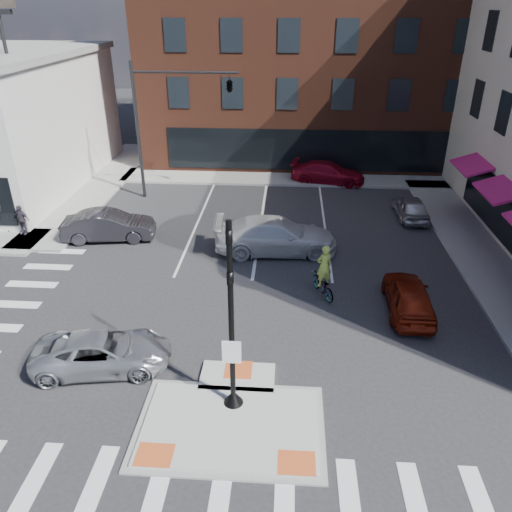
# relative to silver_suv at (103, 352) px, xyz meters

# --- Properties ---
(ground) EXTENTS (120.00, 120.00, 0.00)m
(ground) POSITION_rel_silver_suv_xyz_m (4.50, -1.89, -0.62)
(ground) COLOR #28282B
(ground) RESTS_ON ground
(refuge_island) EXTENTS (5.40, 4.65, 0.13)m
(refuge_island) POSITION_rel_silver_suv_xyz_m (4.50, -2.15, -0.57)
(refuge_island) COLOR gray
(refuge_island) RESTS_ON ground
(sidewalk_e) EXTENTS (3.00, 24.00, 0.15)m
(sidewalk_e) POSITION_rel_silver_suv_xyz_m (15.30, 8.11, -0.55)
(sidewalk_e) COLOR gray
(sidewalk_e) RESTS_ON ground
(sidewalk_n) EXTENTS (26.00, 3.00, 0.15)m
(sidewalk_n) POSITION_rel_silver_suv_xyz_m (7.50, 20.11, -0.55)
(sidewalk_n) COLOR gray
(sidewalk_n) RESTS_ON ground
(building_n) EXTENTS (24.40, 18.40, 15.50)m
(building_n) POSITION_rel_silver_suv_xyz_m (7.50, 30.10, 7.18)
(building_n) COLOR #58291B
(building_n) RESTS_ON ground
(building_far_left) EXTENTS (10.00, 12.00, 10.00)m
(building_far_left) POSITION_rel_silver_suv_xyz_m (0.50, 50.11, 4.38)
(building_far_left) COLOR slate
(building_far_left) RESTS_ON ground
(building_far_right) EXTENTS (12.00, 12.00, 12.00)m
(building_far_right) POSITION_rel_silver_suv_xyz_m (13.50, 52.11, 5.38)
(building_far_right) COLOR brown
(building_far_right) RESTS_ON ground
(signal_pole) EXTENTS (0.60, 0.60, 5.98)m
(signal_pole) POSITION_rel_silver_suv_xyz_m (4.50, -1.50, 1.73)
(signal_pole) COLOR black
(signal_pole) RESTS_ON refuge_island
(mast_arm_signal) EXTENTS (6.10, 2.24, 8.00)m
(mast_arm_signal) POSITION_rel_silver_suv_xyz_m (1.03, 16.11, 5.59)
(mast_arm_signal) COLOR black
(mast_arm_signal) RESTS_ON ground
(silver_suv) EXTENTS (4.75, 2.74, 1.24)m
(silver_suv) POSITION_rel_silver_suv_xyz_m (0.00, 0.00, 0.00)
(silver_suv) COLOR #BABEC2
(silver_suv) RESTS_ON ground
(red_sedan) EXTENTS (1.73, 4.07, 1.37)m
(red_sedan) POSITION_rel_silver_suv_xyz_m (10.77, 4.11, 0.06)
(red_sedan) COLOR maroon
(red_sedan) RESTS_ON ground
(white_pickup) EXTENTS (6.03, 2.81, 1.70)m
(white_pickup) POSITION_rel_silver_suv_xyz_m (5.42, 9.03, 0.23)
(white_pickup) COLOR silver
(white_pickup) RESTS_ON ground
(bg_car_dark) EXTENTS (4.78, 2.25, 1.51)m
(bg_car_dark) POSITION_rel_silver_suv_xyz_m (-3.11, 9.85, 0.13)
(bg_car_dark) COLOR #27272C
(bg_car_dark) RESTS_ON ground
(bg_car_silver) EXTENTS (1.64, 3.79, 1.27)m
(bg_car_silver) POSITION_rel_silver_suv_xyz_m (12.82, 13.83, 0.02)
(bg_car_silver) COLOR silver
(bg_car_silver) RESTS_ON ground
(bg_car_red) EXTENTS (5.15, 2.86, 1.41)m
(bg_car_red) POSITION_rel_silver_suv_xyz_m (8.56, 19.61, 0.08)
(bg_car_red) COLOR maroon
(bg_car_red) RESTS_ON ground
(cyclist) EXTENTS (1.31, 1.92, 2.28)m
(cyclist) POSITION_rel_silver_suv_xyz_m (7.50, 5.11, 0.14)
(cyclist) COLOR #3F3F44
(cyclist) RESTS_ON ground
(pedestrian_a) EXTENTS (0.87, 0.75, 1.54)m
(pedestrian_a) POSITION_rel_silver_suv_xyz_m (-8.78, 10.11, 0.30)
(pedestrian_a) COLOR black
(pedestrian_a) RESTS_ON sidewalk_nw
(pedestrian_b) EXTENTS (0.96, 0.51, 1.56)m
(pedestrian_b) POSITION_rel_silver_suv_xyz_m (-7.69, 9.90, 0.31)
(pedestrian_b) COLOR #38303B
(pedestrian_b) RESTS_ON sidewalk_nw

